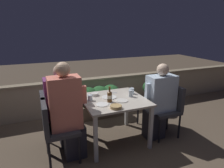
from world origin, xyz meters
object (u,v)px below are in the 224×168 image
object	(u,v)px
chair_left_near	(54,125)
person_purple_stripe	(65,107)
person_blue_shirt	(159,102)
beer_bottle	(110,96)
person_coral_top	(68,112)
chair_right_far	(158,99)
chair_right_near	(168,105)
potted_plant	(150,93)
chair_left_far	(52,115)

from	to	relation	value
chair_left_near	person_purple_stripe	distance (m)	0.41
person_blue_shirt	beer_bottle	xyz separation A→B (m)	(-0.83, 0.06, 0.19)
chair_left_near	person_coral_top	xyz separation A→B (m)	(0.19, -0.00, 0.16)
person_blue_shirt	chair_right_far	xyz separation A→B (m)	(0.20, 0.32, -0.09)
chair_right_near	person_blue_shirt	distance (m)	0.22
chair_left_near	person_coral_top	size ratio (longest dim) A/B	0.63
chair_right_far	beer_bottle	world-z (taller)	beer_bottle
person_purple_stripe	person_blue_shirt	bearing A→B (deg)	-12.54
chair_right_near	person_blue_shirt	xyz separation A→B (m)	(-0.20, 0.00, 0.09)
person_purple_stripe	chair_left_near	bearing A→B (deg)	-120.22
chair_left_near	person_purple_stripe	size ratio (longest dim) A/B	0.68
person_blue_shirt	potted_plant	size ratio (longest dim) A/B	1.82
potted_plant	beer_bottle	bearing A→B (deg)	-144.89
person_purple_stripe	chair_right_far	size ratio (longest dim) A/B	1.47
chair_left_far	person_blue_shirt	world-z (taller)	person_blue_shirt
person_blue_shirt	beer_bottle	world-z (taller)	person_blue_shirt
chair_left_near	potted_plant	world-z (taller)	chair_left_near
person_coral_top	beer_bottle	xyz separation A→B (m)	(0.63, 0.08, 0.12)
person_coral_top	chair_left_far	world-z (taller)	person_coral_top
chair_left_near	beer_bottle	size ratio (longest dim) A/B	3.69
person_purple_stripe	beer_bottle	xyz separation A→B (m)	(0.62, -0.26, 0.17)
chair_left_far	person_purple_stripe	bearing A→B (deg)	-0.00
chair_right_near	person_coral_top	bearing A→B (deg)	-179.19
person_purple_stripe	person_blue_shirt	size ratio (longest dim) A/B	1.03
person_coral_top	chair_right_near	size ratio (longest dim) A/B	1.59
person_coral_top	chair_left_far	bearing A→B (deg)	118.69
person_purple_stripe	chair_right_far	world-z (taller)	person_purple_stripe
person_purple_stripe	chair_right_near	distance (m)	1.68
chair_left_near	person_blue_shirt	xyz separation A→B (m)	(1.65, 0.02, 0.09)
chair_right_far	chair_left_near	bearing A→B (deg)	-169.56
person_coral_top	chair_left_far	distance (m)	0.42
potted_plant	chair_left_near	bearing A→B (deg)	-154.94
chair_left_near	person_coral_top	distance (m)	0.25
chair_right_far	potted_plant	bearing A→B (deg)	68.44
person_blue_shirt	chair_right_far	size ratio (longest dim) A/B	1.44
chair_right_near	potted_plant	bearing A→B (deg)	74.83
chair_left_far	person_purple_stripe	xyz separation A→B (m)	(0.20, -0.00, 0.10)
person_coral_top	person_purple_stripe	bearing A→B (deg)	88.75
chair_left_far	chair_right_near	bearing A→B (deg)	-9.92
chair_left_far	beer_bottle	bearing A→B (deg)	-18.02
potted_plant	chair_left_far	bearing A→B (deg)	-163.07
chair_right_near	chair_right_far	world-z (taller)	same
person_blue_shirt	chair_right_far	world-z (taller)	person_blue_shirt
beer_bottle	potted_plant	world-z (taller)	beer_bottle
chair_left_near	chair_right_far	xyz separation A→B (m)	(1.85, 0.34, 0.00)
chair_right_near	potted_plant	distance (m)	1.00
person_blue_shirt	chair_right_far	distance (m)	0.39
person_purple_stripe	chair_left_far	bearing A→B (deg)	180.00
person_purple_stripe	beer_bottle	size ratio (longest dim) A/B	5.44
person_coral_top	chair_right_near	bearing A→B (deg)	0.81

